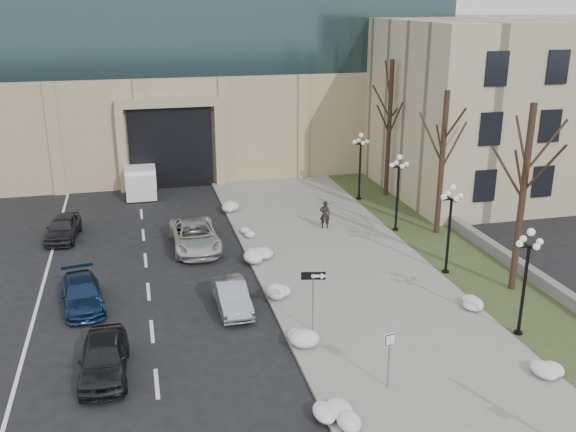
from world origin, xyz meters
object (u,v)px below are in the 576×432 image
at_px(car_a, 104,358).
at_px(keep_sign, 390,349).
at_px(car_e, 63,228).
at_px(one_way_sign, 317,283).
at_px(car_c, 82,294).
at_px(car_d, 195,236).
at_px(box_truck, 141,178).
at_px(lamppost_d, 360,157).
at_px(pedestrian, 325,215).
at_px(lamppost_c, 398,182).
at_px(car_b, 232,296).
at_px(lamppost_b, 450,217).
at_px(lamppost_a, 526,268).

relative_size(car_a, keep_sign, 1.87).
distance_m(car_e, one_way_sign, 18.22).
relative_size(car_c, car_d, 0.80).
relative_size(car_d, car_e, 1.33).
height_order(box_truck, lamppost_d, lamppost_d).
xyz_separation_m(car_c, box_truck, (3.10, 18.41, 0.32)).
distance_m(car_a, pedestrian, 18.24).
height_order(pedestrian, box_truck, box_truck).
distance_m(car_e, lamppost_c, 19.75).
xyz_separation_m(one_way_sign, lamppost_d, (8.09, 17.32, 0.76)).
xyz_separation_m(car_b, keep_sign, (4.41, -7.61, 1.04)).
relative_size(box_truck, lamppost_d, 1.29).
bearing_deg(car_e, one_way_sign, -45.66).
height_order(car_c, car_d, car_d).
height_order(one_way_sign, lamppost_b, lamppost_b).
bearing_deg(car_a, keep_sign, -17.33).
bearing_deg(lamppost_c, lamppost_b, -90.00).
height_order(car_a, lamppost_c, lamppost_c).
bearing_deg(lamppost_d, car_d, -151.99).
bearing_deg(pedestrian, lamppost_b, 136.10).
xyz_separation_m(car_d, lamppost_b, (12.01, -6.61, 2.32)).
relative_size(car_b, keep_sign, 1.68).
height_order(car_b, box_truck, box_truck).
bearing_deg(car_c, lamppost_b, -10.42).
relative_size(car_b, lamppost_c, 0.81).
bearing_deg(box_truck, lamppost_b, -51.77).
height_order(pedestrian, keep_sign, keep_sign).
height_order(car_b, one_way_sign, one_way_sign).
relative_size(box_truck, lamppost_c, 1.29).
bearing_deg(car_e, pedestrian, -1.85).
xyz_separation_m(car_b, box_truck, (-3.45, 20.29, 0.31)).
distance_m(lamppost_a, lamppost_d, 19.50).
bearing_deg(car_b, lamppost_d, 50.54).
distance_m(car_c, lamppost_d, 21.76).
relative_size(pedestrian, lamppost_a, 0.36).
height_order(car_b, lamppost_c, lamppost_c).
height_order(car_d, lamppost_b, lamppost_b).
distance_m(car_c, keep_sign, 14.54).
xyz_separation_m(car_b, lamppost_b, (11.18, 1.24, 2.44)).
bearing_deg(car_b, car_e, 124.59).
bearing_deg(car_d, car_c, -135.46).
bearing_deg(lamppost_b, car_c, 177.96).
height_order(keep_sign, lamppost_d, lamppost_d).
bearing_deg(car_d, one_way_sign, -71.95).
xyz_separation_m(car_d, keep_sign, (5.24, -15.46, 0.93)).
relative_size(car_a, box_truck, 0.69).
height_order(car_c, pedestrian, pedestrian).
xyz_separation_m(lamppost_a, lamppost_d, (0.00, 19.50, 0.00)).
bearing_deg(box_truck, keep_sign, -73.57).
relative_size(car_a, car_c, 0.99).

